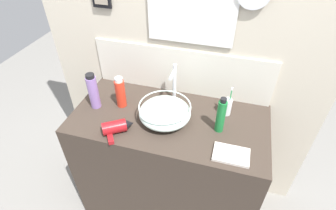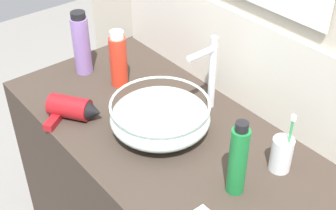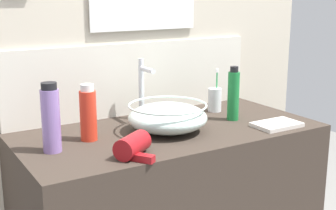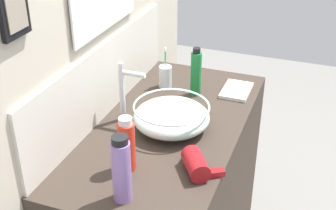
{
  "view_description": "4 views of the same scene",
  "coord_description": "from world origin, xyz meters",
  "px_view_note": "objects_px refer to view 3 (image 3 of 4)",
  "views": [
    {
      "loc": [
        0.32,
        -1.14,
        1.98
      ],
      "look_at": [
        -0.01,
        0.0,
        1.01
      ],
      "focal_mm": 28.0,
      "sensor_mm": 36.0,
      "label": 1
    },
    {
      "loc": [
        0.89,
        -0.72,
        1.84
      ],
      "look_at": [
        -0.01,
        0.0,
        1.01
      ],
      "focal_mm": 50.0,
      "sensor_mm": 36.0,
      "label": 2
    },
    {
      "loc": [
        -0.93,
        -1.53,
        1.45
      ],
      "look_at": [
        -0.01,
        0.0,
        1.01
      ],
      "focal_mm": 50.0,
      "sensor_mm": 36.0,
      "label": 3
    },
    {
      "loc": [
        -1.55,
        -0.58,
        1.93
      ],
      "look_at": [
        -0.01,
        0.0,
        1.01
      ],
      "focal_mm": 50.0,
      "sensor_mm": 36.0,
      "label": 4
    }
  ],
  "objects_px": {
    "toothbrush_cup": "(215,99)",
    "glass_bowl_sink": "(168,117)",
    "hand_towel": "(277,125)",
    "shampoo_bottle": "(233,95)",
    "hair_drier": "(135,145)",
    "faucet": "(143,85)",
    "soap_dispenser": "(51,119)",
    "lotion_bottle": "(88,114)"
  },
  "relations": [
    {
      "from": "glass_bowl_sink",
      "to": "faucet",
      "type": "distance_m",
      "value": 0.22
    },
    {
      "from": "faucet",
      "to": "hand_towel",
      "type": "distance_m",
      "value": 0.58
    },
    {
      "from": "hand_towel",
      "to": "toothbrush_cup",
      "type": "bearing_deg",
      "value": 101.34
    },
    {
      "from": "toothbrush_cup",
      "to": "soap_dispenser",
      "type": "distance_m",
      "value": 0.83
    },
    {
      "from": "toothbrush_cup",
      "to": "hand_towel",
      "type": "height_order",
      "value": "toothbrush_cup"
    },
    {
      "from": "faucet",
      "to": "soap_dispenser",
      "type": "height_order",
      "value": "faucet"
    },
    {
      "from": "toothbrush_cup",
      "to": "lotion_bottle",
      "type": "xyz_separation_m",
      "value": [
        -0.65,
        -0.1,
        0.05
      ]
    },
    {
      "from": "soap_dispenser",
      "to": "glass_bowl_sink",
      "type": "bearing_deg",
      "value": 0.01
    },
    {
      "from": "hair_drier",
      "to": "lotion_bottle",
      "type": "distance_m",
      "value": 0.25
    },
    {
      "from": "soap_dispenser",
      "to": "lotion_bottle",
      "type": "bearing_deg",
      "value": 19.57
    },
    {
      "from": "faucet",
      "to": "hand_towel",
      "type": "xyz_separation_m",
      "value": [
        0.41,
        -0.38,
        -0.14
      ]
    },
    {
      "from": "glass_bowl_sink",
      "to": "soap_dispenser",
      "type": "distance_m",
      "value": 0.46
    },
    {
      "from": "glass_bowl_sink",
      "to": "faucet",
      "type": "relative_size",
      "value": 1.19
    },
    {
      "from": "hair_drier",
      "to": "faucet",
      "type": "bearing_deg",
      "value": 58.52
    },
    {
      "from": "toothbrush_cup",
      "to": "hair_drier",
      "type": "bearing_deg",
      "value": -150.0
    },
    {
      "from": "hair_drier",
      "to": "shampoo_bottle",
      "type": "relative_size",
      "value": 0.84
    },
    {
      "from": "toothbrush_cup",
      "to": "soap_dispenser",
      "type": "relative_size",
      "value": 0.81
    },
    {
      "from": "hand_towel",
      "to": "shampoo_bottle",
      "type": "bearing_deg",
      "value": 116.9
    },
    {
      "from": "soap_dispenser",
      "to": "hand_towel",
      "type": "distance_m",
      "value": 0.9
    },
    {
      "from": "hair_drier",
      "to": "toothbrush_cup",
      "type": "bearing_deg",
      "value": 30.0
    },
    {
      "from": "glass_bowl_sink",
      "to": "toothbrush_cup",
      "type": "xyz_separation_m",
      "value": [
        0.35,
        0.16,
        -0.0
      ]
    },
    {
      "from": "soap_dispenser",
      "to": "toothbrush_cup",
      "type": "bearing_deg",
      "value": 11.12
    },
    {
      "from": "hand_towel",
      "to": "lotion_bottle",
      "type": "bearing_deg",
      "value": 162.33
    },
    {
      "from": "glass_bowl_sink",
      "to": "hand_towel",
      "type": "relative_size",
      "value": 1.65
    },
    {
      "from": "toothbrush_cup",
      "to": "glass_bowl_sink",
      "type": "bearing_deg",
      "value": -155.41
    },
    {
      "from": "faucet",
      "to": "shampoo_bottle",
      "type": "bearing_deg",
      "value": -32.06
    },
    {
      "from": "toothbrush_cup",
      "to": "faucet",
      "type": "bearing_deg",
      "value": 172.56
    },
    {
      "from": "shampoo_bottle",
      "to": "hair_drier",
      "type": "bearing_deg",
      "value": -162.46
    },
    {
      "from": "glass_bowl_sink",
      "to": "hair_drier",
      "type": "bearing_deg",
      "value": -142.91
    },
    {
      "from": "shampoo_bottle",
      "to": "lotion_bottle",
      "type": "relative_size",
      "value": 1.1
    },
    {
      "from": "shampoo_bottle",
      "to": "lotion_bottle",
      "type": "xyz_separation_m",
      "value": [
        -0.63,
        0.05,
        -0.01
      ]
    },
    {
      "from": "faucet",
      "to": "soap_dispenser",
      "type": "xyz_separation_m",
      "value": [
        -0.46,
        -0.2,
        -0.03
      ]
    },
    {
      "from": "glass_bowl_sink",
      "to": "shampoo_bottle",
      "type": "xyz_separation_m",
      "value": [
        0.33,
        0.0,
        0.05
      ]
    },
    {
      "from": "hair_drier",
      "to": "hand_towel",
      "type": "xyz_separation_m",
      "value": [
        0.65,
        0.0,
        -0.03
      ]
    },
    {
      "from": "hair_drier",
      "to": "shampoo_bottle",
      "type": "distance_m",
      "value": 0.59
    },
    {
      "from": "hair_drier",
      "to": "toothbrush_cup",
      "type": "height_order",
      "value": "toothbrush_cup"
    },
    {
      "from": "glass_bowl_sink",
      "to": "shampoo_bottle",
      "type": "height_order",
      "value": "shampoo_bottle"
    },
    {
      "from": "glass_bowl_sink",
      "to": "lotion_bottle",
      "type": "distance_m",
      "value": 0.31
    },
    {
      "from": "glass_bowl_sink",
      "to": "toothbrush_cup",
      "type": "bearing_deg",
      "value": 24.59
    },
    {
      "from": "faucet",
      "to": "soap_dispenser",
      "type": "bearing_deg",
      "value": -156.12
    },
    {
      "from": "faucet",
      "to": "hair_drier",
      "type": "height_order",
      "value": "faucet"
    },
    {
      "from": "hair_drier",
      "to": "shampoo_bottle",
      "type": "xyz_separation_m",
      "value": [
        0.56,
        0.18,
        0.07
      ]
    }
  ]
}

